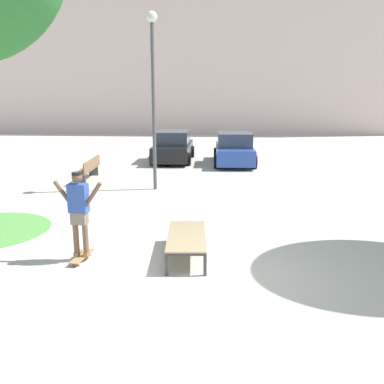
{
  "coord_description": "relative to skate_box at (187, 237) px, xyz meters",
  "views": [
    {
      "loc": [
        0.13,
        -6.94,
        3.21
      ],
      "look_at": [
        -0.56,
        2.45,
        1.0
      ],
      "focal_mm": 38.69,
      "sensor_mm": 36.0,
      "label": 1
    }
  ],
  "objects": [
    {
      "name": "ground_plane",
      "position": [
        0.56,
        -0.95,
        -0.41
      ],
      "size": [
        120.0,
        120.0,
        0.0
      ],
      "primitive_type": "plane",
      "color": "#B2AA9E"
    },
    {
      "name": "building_facade",
      "position": [
        -2.24,
        29.04,
        7.42
      ],
      "size": [
        36.95,
        4.0,
        15.66
      ],
      "primitive_type": "cube",
      "color": "beige",
      "rests_on": "ground"
    },
    {
      "name": "skate_box",
      "position": [
        0.0,
        0.0,
        0.0
      ],
      "size": [
        0.89,
        1.95,
        0.46
      ],
      "color": "#38383D",
      "rests_on": "ground"
    },
    {
      "name": "skateboard",
      "position": [
        -2.07,
        -0.34,
        -0.34
      ],
      "size": [
        0.28,
        0.82,
        0.09
      ],
      "color": "#9E754C",
      "rests_on": "ground"
    },
    {
      "name": "skater",
      "position": [
        -2.07,
        -0.34,
        0.66
      ],
      "size": [
        1.0,
        0.31,
        1.69
      ],
      "color": "brown",
      "rests_on": "skateboard"
    },
    {
      "name": "car_black",
      "position": [
        -1.75,
        12.43,
        0.28
      ],
      "size": [
        1.95,
        4.22,
        1.5
      ],
      "color": "black",
      "rests_on": "ground"
    },
    {
      "name": "car_blue",
      "position": [
        1.25,
        11.79,
        0.28
      ],
      "size": [
        2.0,
        4.24,
        1.5
      ],
      "color": "#28479E",
      "rests_on": "ground"
    },
    {
      "name": "park_bench",
      "position": [
        -4.45,
        7.49,
        0.03
      ],
      "size": [
        0.58,
        2.42,
        0.83
      ],
      "color": "brown",
      "rests_on": "ground"
    },
    {
      "name": "light_post",
      "position": [
        -1.63,
        6.11,
        3.41
      ],
      "size": [
        0.36,
        0.36,
        5.83
      ],
      "color": "#4C4C51",
      "rests_on": "ground"
    }
  ]
}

